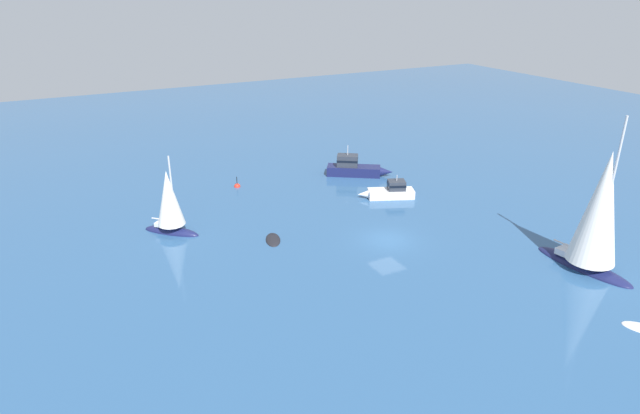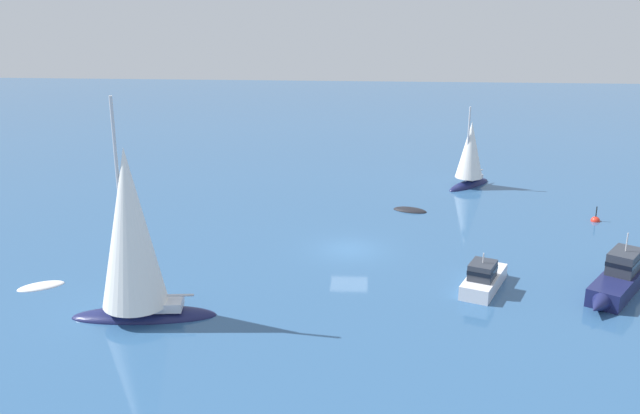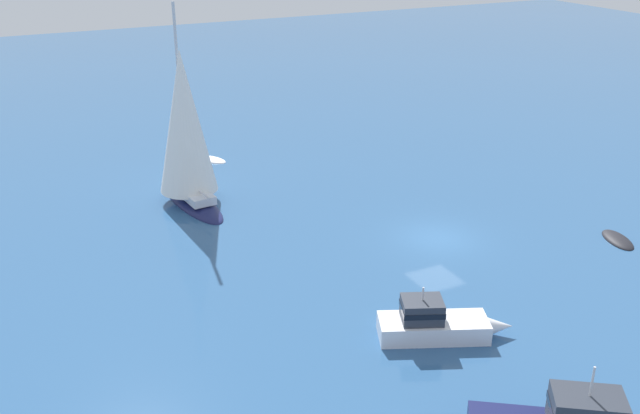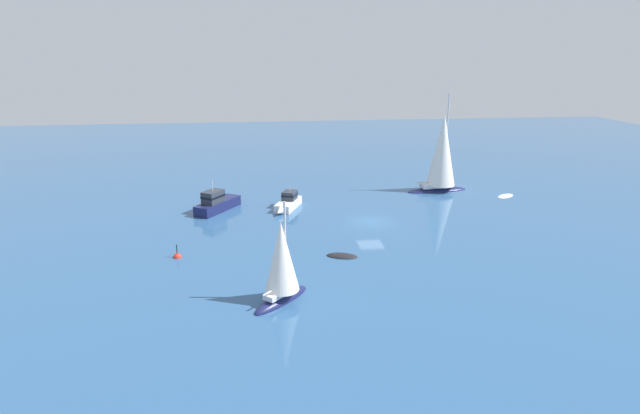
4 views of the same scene
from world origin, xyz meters
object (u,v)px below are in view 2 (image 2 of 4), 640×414
object	(u,v)px
sloop	(132,240)
channel_buoy	(595,221)
dinghy	(410,211)
sailboat	(470,158)
dinghy_1	(41,287)
motor_cruiser	(484,277)
motor_cruiser_1	(618,280)

from	to	relation	value
sloop	channel_buoy	xyz separation A→B (m)	(-29.19, -17.82, -4.37)
dinghy	sailboat	distance (m)	9.38
dinghy_1	dinghy	bearing A→B (deg)	-176.04
sailboat	channel_buoy	bearing A→B (deg)	87.19
sailboat	dinghy_1	xyz separation A→B (m)	(27.86, 23.15, -2.56)
motor_cruiser	sloop	distance (m)	20.10
motor_cruiser_1	dinghy	bearing A→B (deg)	-109.16
motor_cruiser	dinghy_1	world-z (taller)	motor_cruiser
motor_cruiser	motor_cruiser_1	distance (m)	7.52
motor_cruiser_1	sloop	distance (m)	27.25
motor_cruiser_1	channel_buoy	distance (m)	13.35
dinghy	dinghy_1	size ratio (longest dim) A/B	1.00
motor_cruiser	motor_cruiser_1	xyz separation A→B (m)	(-7.51, 0.32, 0.20)
dinghy_1	channel_buoy	world-z (taller)	channel_buoy
sloop	channel_buoy	size ratio (longest dim) A/B	8.37
sailboat	sloop	bearing A→B (deg)	5.76
dinghy_1	channel_buoy	xyz separation A→B (m)	(-36.13, -14.36, 0.01)
motor_cruiser_1	sailboat	size ratio (longest dim) A/B	0.92
motor_cruiser	motor_cruiser_1	bearing A→B (deg)	-69.55
dinghy_1	sloop	bearing A→B (deg)	122.12
motor_cruiser_1	channel_buoy	size ratio (longest dim) A/B	4.71
motor_cruiser	sailboat	bearing A→B (deg)	18.02
motor_cruiser	channel_buoy	size ratio (longest dim) A/B	3.88
dinghy	dinghy_1	bearing A→B (deg)	53.95
sloop	channel_buoy	world-z (taller)	sloop
dinghy	sailboat	xyz separation A→B (m)	(-5.40, -7.22, 2.56)
sloop	dinghy_1	world-z (taller)	sloop
motor_cruiser	channel_buoy	xyz separation A→B (m)	(-10.09, -12.76, -0.66)
dinghy	channel_buoy	bearing A→B (deg)	-167.94
channel_buoy	dinghy	bearing A→B (deg)	-6.54
motor_cruiser	motor_cruiser_1	world-z (taller)	motor_cruiser_1
sailboat	dinghy_1	world-z (taller)	sailboat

